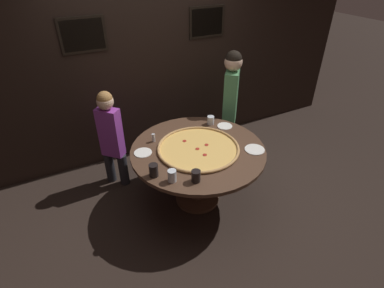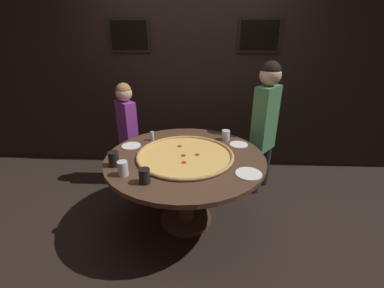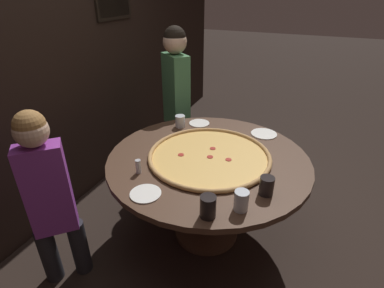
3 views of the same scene
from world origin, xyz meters
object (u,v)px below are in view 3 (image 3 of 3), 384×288
Objects in this scene: drink_cup_near_right at (180,121)px; drink_cup_far_right at (208,207)px; drink_cup_front_edge at (241,201)px; diner_centre_back at (176,94)px; white_plate_right_side at (199,123)px; condiment_shaker at (138,166)px; diner_side_left at (49,193)px; giant_pizza at (209,156)px; white_plate_far_back at (264,134)px; drink_cup_by_shaker at (267,186)px; white_plate_left_side at (146,194)px; dining_table at (208,173)px.

drink_cup_far_right is at bearing -147.10° from drink_cup_near_right.
diner_centre_back is at bearing 38.57° from drink_cup_front_edge.
condiment_shaker reaches higher than white_plate_right_side.
diner_side_left is at bearing 133.98° from condiment_shaker.
condiment_shaker is at bearing 136.09° from giant_pizza.
white_plate_far_back is 1.12m from condiment_shaker.
giant_pizza is 0.63m from drink_cup_far_right.
white_plate_left_side is at bearing 113.94° from drink_cup_by_shaker.
giant_pizza is 4.17× the size of white_plate_far_back.
drink_cup_near_right is at bearing 46.57° from dining_table.
giant_pizza is 0.60m from white_plate_right_side.
drink_cup_front_edge is 0.56× the size of white_plate_far_back.
dining_table is 1.16× the size of diner_side_left.
white_plate_left_side is 0.15× the size of diner_side_left.
white_plate_left_side is (-0.56, 0.20, -0.01)m from giant_pizza.
drink_cup_far_right is 0.42m from white_plate_left_side.
diner_side_left is at bearing 135.00° from giant_pizza.
drink_cup_front_edge is 0.73m from condiment_shaker.
condiment_shaker is (-0.38, 0.36, 0.04)m from giant_pizza.
diner_centre_back is at bearing 38.87° from giant_pizza.
drink_cup_front_edge is at bearing -141.97° from giant_pizza.
diner_centre_back is at bearing 19.04° from white_plate_left_side.
white_plate_far_back is (0.81, 0.18, -0.05)m from drink_cup_by_shaker.
dining_table is 0.63m from white_plate_far_back.
diner_side_left is (-1.17, 0.34, -0.07)m from drink_cup_near_right.
diner_centre_back is (1.22, 0.32, 0.08)m from condiment_shaker.
drink_cup_by_shaker reaches higher than white_plate_left_side.
dining_table is 15.16× the size of condiment_shaker.
white_plate_left_side is 0.25m from condiment_shaker.
diner_centre_back is (0.85, 0.68, 0.11)m from giant_pizza.
drink_cup_front_edge is 0.66× the size of white_plate_right_side.
white_plate_far_back is 1.17× the size of white_plate_right_side.
drink_cup_near_right is 0.98m from white_plate_left_side.
diner_side_left is at bearing 105.06° from drink_cup_front_edge.
white_plate_far_back is 0.17× the size of diner_side_left.
white_plate_left_side is at bearing 155.46° from diner_side_left.
drink_cup_front_edge is (-0.86, -0.79, 0.01)m from drink_cup_near_right.
dining_table is 0.55m from condiment_shaker.
diner_centre_back is at bearing 29.91° from drink_cup_near_right.
white_plate_right_side is at bearing -4.38° from condiment_shaker.
condiment_shaker is 0.08× the size of diner_side_left.
drink_cup_near_right is 0.54× the size of white_plate_left_side.
dining_table is 7.72× the size of white_plate_left_side.
drink_cup_front_edge is at bearing -49.97° from drink_cup_far_right.
drink_cup_near_right reaches higher than giant_pizza.
condiment_shaker reaches higher than white_plate_left_side.
drink_cup_near_right is at bearing 46.88° from giant_pizza.
white_plate_right_side is (0.52, 0.29, -0.01)m from giant_pizza.
giant_pizza is at bearing 38.03° from drink_cup_front_edge.
drink_cup_front_edge is 1.01m from white_plate_far_back.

